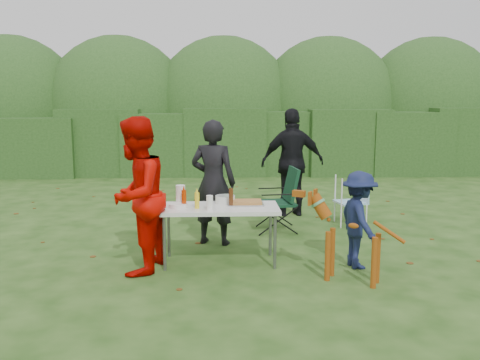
{
  "coord_description": "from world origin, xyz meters",
  "views": [
    {
      "loc": [
        -0.21,
        -6.12,
        2.1
      ],
      "look_at": [
        0.09,
        0.7,
        1.0
      ],
      "focal_mm": 38.0,
      "sensor_mm": 36.0,
      "label": 1
    }
  ],
  "objects_px": {
    "child": "(359,220)",
    "ketchup_bottle": "(184,199)",
    "person_cook": "(213,182)",
    "person_red_jacket": "(136,196)",
    "person_black_puffy": "(293,162)",
    "camping_chair": "(276,199)",
    "lawn_chair": "(351,200)",
    "beer_bottle": "(231,197)",
    "dog": "(353,239)",
    "folding_table": "(220,211)",
    "mustard_bottle": "(197,200)",
    "paper_towel_roll": "(181,195)"
  },
  "relations": [
    {
      "from": "child",
      "to": "ketchup_bottle",
      "type": "relative_size",
      "value": 5.53
    },
    {
      "from": "person_cook",
      "to": "beer_bottle",
      "type": "bearing_deg",
      "value": 121.32
    },
    {
      "from": "child",
      "to": "person_black_puffy",
      "type": "bearing_deg",
      "value": -0.72
    },
    {
      "from": "person_cook",
      "to": "camping_chair",
      "type": "height_order",
      "value": "person_cook"
    },
    {
      "from": "child",
      "to": "dog",
      "type": "height_order",
      "value": "child"
    },
    {
      "from": "person_cook",
      "to": "paper_towel_roll",
      "type": "distance_m",
      "value": 0.88
    },
    {
      "from": "person_cook",
      "to": "person_red_jacket",
      "type": "bearing_deg",
      "value": 69.38
    },
    {
      "from": "child",
      "to": "dog",
      "type": "relative_size",
      "value": 1.15
    },
    {
      "from": "person_black_puffy",
      "to": "ketchup_bottle",
      "type": "height_order",
      "value": "person_black_puffy"
    },
    {
      "from": "folding_table",
      "to": "paper_towel_roll",
      "type": "height_order",
      "value": "paper_towel_roll"
    },
    {
      "from": "ketchup_bottle",
      "to": "paper_towel_roll",
      "type": "bearing_deg",
      "value": 110.63
    },
    {
      "from": "child",
      "to": "person_red_jacket",
      "type": "bearing_deg",
      "value": 82.4
    },
    {
      "from": "lawn_chair",
      "to": "beer_bottle",
      "type": "height_order",
      "value": "beer_bottle"
    },
    {
      "from": "child",
      "to": "paper_towel_roll",
      "type": "xyz_separation_m",
      "value": [
        -2.23,
        0.36,
        0.26
      ]
    },
    {
      "from": "dog",
      "to": "person_cook",
      "type": "bearing_deg",
      "value": -16.72
    },
    {
      "from": "folding_table",
      "to": "beer_bottle",
      "type": "distance_m",
      "value": 0.23
    },
    {
      "from": "ketchup_bottle",
      "to": "lawn_chair",
      "type": "bearing_deg",
      "value": 36.27
    },
    {
      "from": "folding_table",
      "to": "person_red_jacket",
      "type": "height_order",
      "value": "person_red_jacket"
    },
    {
      "from": "dog",
      "to": "child",
      "type": "bearing_deg",
      "value": -83.07
    },
    {
      "from": "person_cook",
      "to": "person_black_puffy",
      "type": "height_order",
      "value": "person_black_puffy"
    },
    {
      "from": "dog",
      "to": "mustard_bottle",
      "type": "height_order",
      "value": "dog"
    },
    {
      "from": "camping_chair",
      "to": "paper_towel_roll",
      "type": "bearing_deg",
      "value": 39.52
    },
    {
      "from": "person_red_jacket",
      "to": "dog",
      "type": "xyz_separation_m",
      "value": [
        2.52,
        -0.46,
        -0.44
      ]
    },
    {
      "from": "person_black_puffy",
      "to": "ketchup_bottle",
      "type": "bearing_deg",
      "value": 52.25
    },
    {
      "from": "paper_towel_roll",
      "to": "ketchup_bottle",
      "type": "bearing_deg",
      "value": -69.37
    },
    {
      "from": "person_red_jacket",
      "to": "person_black_puffy",
      "type": "distance_m",
      "value": 3.76
    },
    {
      "from": "dog",
      "to": "person_red_jacket",
      "type": "bearing_deg",
      "value": 18.56
    },
    {
      "from": "camping_chair",
      "to": "mustard_bottle",
      "type": "xyz_separation_m",
      "value": [
        -1.19,
        -1.66,
        0.32
      ]
    },
    {
      "from": "person_cook",
      "to": "person_black_puffy",
      "type": "bearing_deg",
      "value": -111.39
    },
    {
      "from": "person_red_jacket",
      "to": "ketchup_bottle",
      "type": "relative_size",
      "value": 8.6
    },
    {
      "from": "camping_chair",
      "to": "beer_bottle",
      "type": "xyz_separation_m",
      "value": [
        -0.77,
        -1.58,
        0.34
      ]
    },
    {
      "from": "folding_table",
      "to": "mustard_bottle",
      "type": "distance_m",
      "value": 0.34
    },
    {
      "from": "lawn_chair",
      "to": "ketchup_bottle",
      "type": "height_order",
      "value": "ketchup_bottle"
    },
    {
      "from": "person_cook",
      "to": "beer_bottle",
      "type": "xyz_separation_m",
      "value": [
        0.23,
        -0.9,
        -0.04
      ]
    },
    {
      "from": "person_cook",
      "to": "child",
      "type": "xyz_separation_m",
      "value": [
        1.82,
        -1.13,
        -0.3
      ]
    },
    {
      "from": "person_black_puffy",
      "to": "mustard_bottle",
      "type": "xyz_separation_m",
      "value": [
        -1.61,
        -2.76,
        -0.13
      ]
    },
    {
      "from": "folding_table",
      "to": "paper_towel_roll",
      "type": "relative_size",
      "value": 5.77
    },
    {
      "from": "ketchup_bottle",
      "to": "beer_bottle",
      "type": "distance_m",
      "value": 0.59
    },
    {
      "from": "folding_table",
      "to": "camping_chair",
      "type": "bearing_deg",
      "value": 59.7
    },
    {
      "from": "person_black_puffy",
      "to": "person_red_jacket",
      "type": "bearing_deg",
      "value": 47.55
    },
    {
      "from": "folding_table",
      "to": "ketchup_bottle",
      "type": "height_order",
      "value": "ketchup_bottle"
    },
    {
      "from": "beer_bottle",
      "to": "paper_towel_roll",
      "type": "xyz_separation_m",
      "value": [
        -0.65,
        0.13,
        0.01
      ]
    },
    {
      "from": "camping_chair",
      "to": "lawn_chair",
      "type": "relative_size",
      "value": 1.23
    },
    {
      "from": "lawn_chair",
      "to": "person_red_jacket",
      "type": "bearing_deg",
      "value": 21.86
    },
    {
      "from": "person_cook",
      "to": "person_red_jacket",
      "type": "xyz_separation_m",
      "value": [
        -0.91,
        -1.18,
        0.04
      ]
    },
    {
      "from": "person_black_puffy",
      "to": "camping_chair",
      "type": "xyz_separation_m",
      "value": [
        -0.41,
        -1.1,
        -0.45
      ]
    },
    {
      "from": "ketchup_bottle",
      "to": "beer_bottle",
      "type": "xyz_separation_m",
      "value": [
        0.59,
        0.01,
        0.01
      ]
    },
    {
      "from": "lawn_chair",
      "to": "ketchup_bottle",
      "type": "xyz_separation_m",
      "value": [
        -2.65,
        -1.94,
        0.43
      ]
    },
    {
      "from": "person_cook",
      "to": "camping_chair",
      "type": "xyz_separation_m",
      "value": [
        1.0,
        0.68,
        -0.39
      ]
    },
    {
      "from": "dog",
      "to": "ketchup_bottle",
      "type": "distance_m",
      "value": 2.13
    }
  ]
}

